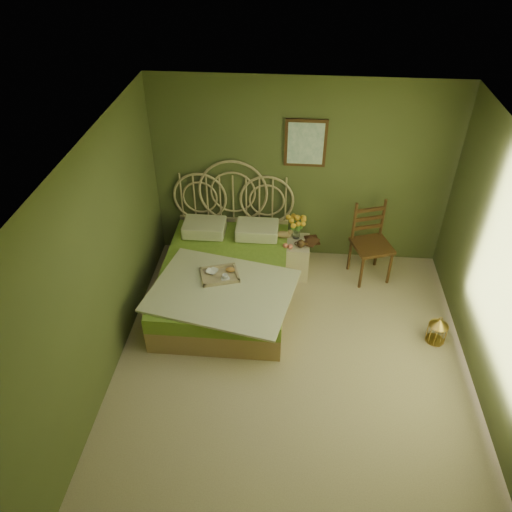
# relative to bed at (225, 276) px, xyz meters

# --- Properties ---
(floor) EXTENTS (4.50, 4.50, 0.00)m
(floor) POSITION_rel_bed_xyz_m (0.92, -1.20, -0.32)
(floor) COLOR #C1B08B
(floor) RESTS_ON ground
(ceiling) EXTENTS (4.50, 4.50, 0.00)m
(ceiling) POSITION_rel_bed_xyz_m (0.92, -1.20, 2.28)
(ceiling) COLOR silver
(ceiling) RESTS_ON wall_back
(wall_back) EXTENTS (4.00, 0.00, 4.00)m
(wall_back) POSITION_rel_bed_xyz_m (0.92, 1.05, 0.98)
(wall_back) COLOR #4E582E
(wall_back) RESTS_ON floor
(wall_left) EXTENTS (0.00, 4.50, 4.50)m
(wall_left) POSITION_rel_bed_xyz_m (-1.08, -1.20, 0.98)
(wall_left) COLOR #4E582E
(wall_left) RESTS_ON floor
(wall_right) EXTENTS (0.00, 4.50, 4.50)m
(wall_right) POSITION_rel_bed_xyz_m (2.92, -1.20, 0.98)
(wall_right) COLOR #4E582E
(wall_right) RESTS_ON floor
(wall_art) EXTENTS (0.54, 0.04, 0.64)m
(wall_art) POSITION_rel_bed_xyz_m (0.96, 1.02, 1.43)
(wall_art) COLOR #3E2211
(wall_art) RESTS_ON wall_back
(bed) EXTENTS (1.87, 2.36, 1.46)m
(bed) POSITION_rel_bed_xyz_m (0.00, 0.00, 0.00)
(bed) COLOR #A37A51
(bed) RESTS_ON floor
(nightstand) EXTENTS (0.47, 0.47, 0.94)m
(nightstand) POSITION_rel_bed_xyz_m (0.86, 0.59, 0.03)
(nightstand) COLOR beige
(nightstand) RESTS_ON floor
(chair) EXTENTS (0.61, 0.61, 1.08)m
(chair) POSITION_rel_bed_xyz_m (1.92, 0.66, 0.28)
(chair) COLOR #3E2211
(chair) RESTS_ON floor
(birdcage) EXTENTS (0.22, 0.22, 0.34)m
(birdcage) POSITION_rel_bed_xyz_m (2.62, -0.61, -0.15)
(birdcage) COLOR #B28739
(birdcage) RESTS_ON floor
(book_lower) EXTENTS (0.23, 0.27, 0.02)m
(book_lower) POSITION_rel_bed_xyz_m (1.04, 0.59, 0.20)
(book_lower) COLOR #381E0F
(book_lower) RESTS_ON nightstand
(book_upper) EXTENTS (0.25, 0.27, 0.02)m
(book_upper) POSITION_rel_bed_xyz_m (1.04, 0.59, 0.22)
(book_upper) COLOR #472819
(book_upper) RESTS_ON nightstand
(cereal_bowl) EXTENTS (0.18, 0.18, 0.04)m
(cereal_bowl) POSITION_rel_bed_xyz_m (-0.12, -0.24, 0.26)
(cereal_bowl) COLOR white
(cereal_bowl) RESTS_ON bed
(coffee_cup) EXTENTS (0.09, 0.09, 0.07)m
(coffee_cup) POSITION_rel_bed_xyz_m (0.06, -0.35, 0.28)
(coffee_cup) COLOR white
(coffee_cup) RESTS_ON bed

